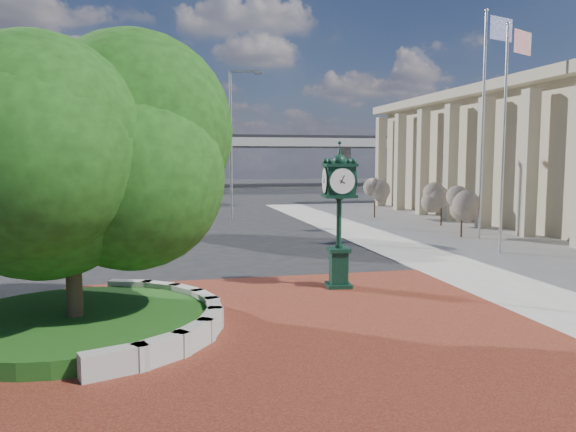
% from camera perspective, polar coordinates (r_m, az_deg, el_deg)
% --- Properties ---
extents(ground, '(200.00, 200.00, 0.00)m').
position_cam_1_polar(ground, '(14.43, -0.31, -10.44)').
color(ground, black).
rests_on(ground, ground).
extents(plaza, '(12.00, 12.00, 0.04)m').
position_cam_1_polar(plaza, '(13.49, 0.62, -11.51)').
color(plaza, maroon).
rests_on(plaza, ground).
extents(sidewalk, '(20.00, 50.00, 0.04)m').
position_cam_1_polar(sidewalk, '(30.50, 25.93, -2.37)').
color(sidewalk, '#9E9B93').
rests_on(sidewalk, ground).
extents(planter_wall, '(2.96, 6.77, 0.54)m').
position_cam_1_polar(planter_wall, '(14.04, -11.33, -9.86)').
color(planter_wall, '#9E9B93').
rests_on(planter_wall, ground).
extents(grass_bed, '(6.10, 6.10, 0.40)m').
position_cam_1_polar(grass_bed, '(14.20, -20.76, -10.24)').
color(grass_bed, '#174112').
rests_on(grass_bed, ground).
extents(overpass, '(90.00, 12.00, 7.50)m').
position_cam_1_polar(overpass, '(83.61, -10.94, 7.38)').
color(overpass, '#9E9B93').
rests_on(overpass, ground).
extents(tree_planter, '(5.20, 5.20, 6.33)m').
position_cam_1_polar(tree_planter, '(13.68, -21.28, 4.12)').
color(tree_planter, '#38281C').
rests_on(tree_planter, ground).
extents(tree_street, '(4.40, 4.40, 5.45)m').
position_cam_1_polar(tree_street, '(31.56, -14.63, 4.14)').
color(tree_street, '#38281C').
rests_on(tree_street, ground).
extents(post_clock, '(1.03, 1.03, 4.52)m').
position_cam_1_polar(post_clock, '(17.45, 5.21, 0.67)').
color(post_clock, black).
rests_on(post_clock, ground).
extents(parked_car, '(2.36, 4.20, 1.35)m').
position_cam_1_polar(parked_car, '(50.98, -8.93, 1.92)').
color(parked_car, '#571C0C').
rests_on(parked_car, ground).
extents(flagpole_a, '(1.44, 0.66, 9.68)m').
position_cam_1_polar(flagpole_a, '(25.47, 21.08, 7.48)').
color(flagpole_a, silver).
rests_on(flagpole_a, ground).
extents(flagpole_b, '(1.73, 0.56, 11.36)m').
position_cam_1_polar(flagpole_b, '(29.82, 19.17, 8.90)').
color(flagpole_b, silver).
rests_on(flagpole_b, ground).
extents(street_lamp_near, '(2.14, 0.76, 9.74)m').
position_cam_1_polar(street_lamp_near, '(37.07, -5.47, 8.34)').
color(street_lamp_near, slate).
rests_on(street_lamp_near, ground).
extents(street_lamp_far, '(2.03, 0.42, 9.05)m').
position_cam_1_polar(street_lamp_far, '(58.00, -11.23, 6.91)').
color(street_lamp_far, slate).
rests_on(street_lamp_far, ground).
extents(shrub_near, '(1.20, 1.20, 2.20)m').
position_cam_1_polar(shrub_near, '(30.14, 17.25, 0.87)').
color(shrub_near, '#38281C').
rests_on(shrub_near, ground).
extents(shrub_mid, '(1.20, 1.20, 2.20)m').
position_cam_1_polar(shrub_mid, '(35.03, 15.33, 1.57)').
color(shrub_mid, '#38281C').
rests_on(shrub_mid, ground).
extents(shrub_far, '(1.20, 1.20, 2.20)m').
position_cam_1_polar(shrub_far, '(39.06, 8.80, 2.12)').
color(shrub_far, '#38281C').
rests_on(shrub_far, ground).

